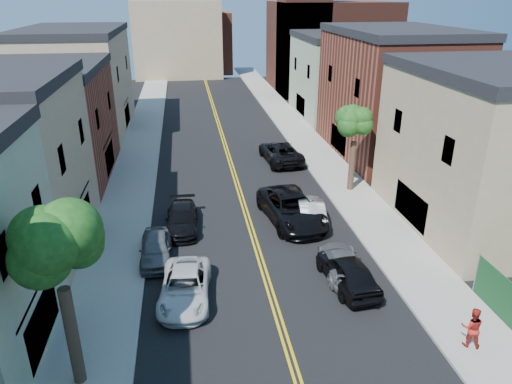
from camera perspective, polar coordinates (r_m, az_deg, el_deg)
name	(u,v)px	position (r m, az deg, el deg)	size (l,w,h in m)	color
sidewalk_left	(137,156)	(42.43, -14.16, 4.18)	(3.20, 100.00, 0.15)	gray
sidewalk_right	(314,148)	(43.73, 6.95, 5.28)	(3.20, 100.00, 0.15)	gray
curb_left	(157,155)	(42.29, -11.80, 4.33)	(0.30, 100.00, 0.15)	gray
curb_right	(295,149)	(43.31, 4.71, 5.19)	(0.30, 100.00, 0.15)	gray
bldg_left_brick	(43,127)	(38.71, -24.26, 7.13)	(9.00, 12.00, 8.00)	brown
bldg_left_tan_far	(78,83)	(51.88, -20.65, 12.13)	(9.00, 16.00, 9.50)	#998466
bldg_right_tan	(489,153)	(31.07, 26.26, 4.20)	(9.00, 12.00, 9.00)	#998466
bldg_right_brick	(392,97)	(42.75, 16.05, 10.98)	(9.00, 14.00, 10.00)	brown
bldg_right_palegrn	(340,78)	(55.71, 10.08, 13.35)	(9.00, 12.00, 8.50)	gray
church	(324,38)	(70.30, 8.19, 17.87)	(16.20, 14.20, 22.60)	#4C2319
backdrop_left	(178,40)	(82.42, -9.40, 17.66)	(14.00, 8.00, 12.00)	#998466
backdrop_center	(201,43)	(86.57, -6.58, 17.38)	(10.00, 8.00, 10.00)	brown
tree_left_mid	(52,222)	(16.20, -23.36, -3.37)	(5.20, 5.20, 9.29)	#382B1C
tree_right_far	(357,112)	(33.08, 12.02, 9.39)	(4.40, 4.40, 8.03)	#382B1C
white_pickup	(185,287)	(22.53, -8.52, -11.25)	(2.25, 4.87, 1.35)	silver
grey_car_left	(156,248)	(25.84, -11.98, -6.65)	(1.65, 4.09, 1.39)	#53565A
black_car_left	(182,219)	(28.82, -8.91, -3.21)	(1.87, 4.61, 1.34)	black
grey_car_right	(342,262)	(24.58, 10.28, -8.28)	(1.83, 4.50, 1.31)	#5C5F64
black_car_right	(348,271)	(23.63, 10.98, -9.34)	(1.85, 4.61, 1.57)	black
silver_car_right	(310,210)	(29.64, 6.52, -2.18)	(1.54, 4.40, 1.45)	#B6B8BE
dark_car_right_far	(281,152)	(39.93, 2.97, 4.82)	(2.74, 5.93, 1.65)	black
black_suv_lane	(292,209)	(29.34, 4.33, -2.00)	(2.98, 6.45, 1.79)	black
pedestrian_right	(472,327)	(21.25, 24.55, -14.60)	(0.85, 0.66, 1.75)	#AD211A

